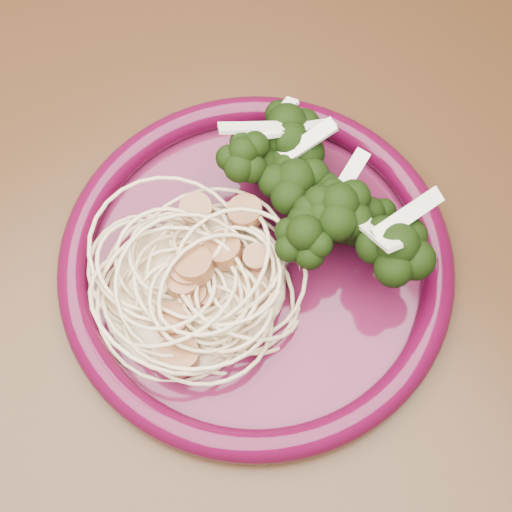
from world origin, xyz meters
name	(u,v)px	position (x,y,z in m)	size (l,w,h in m)	color
dining_table	(282,289)	(0.00, 0.00, 0.65)	(1.20, 0.80, 0.75)	#472814
dinner_plate	(256,262)	(-0.03, -0.01, 0.76)	(0.30, 0.30, 0.02)	#4A0E28
spaghetti_pile	(196,284)	(-0.08, 0.00, 0.77)	(0.13, 0.11, 0.03)	beige
scallop_cluster	(192,263)	(-0.08, 0.00, 0.80)	(0.12, 0.12, 0.04)	#A26942
broccoli_pile	(328,215)	(0.02, -0.01, 0.78)	(0.09, 0.16, 0.05)	black
onion_garnish	(333,190)	(0.02, -0.01, 0.82)	(0.07, 0.10, 0.05)	white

